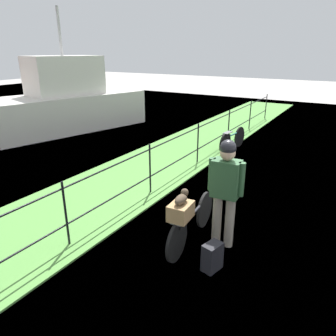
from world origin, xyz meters
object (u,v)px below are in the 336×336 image
at_px(wooden_crate, 181,211).
at_px(terrier_dog, 182,198).
at_px(bicycle_main, 191,223).
at_px(bicycle_parked, 232,140).
at_px(backpack_on_paving, 212,257).
at_px(moored_boat_near, 67,103).
at_px(cyclist_person, 226,185).

height_order(wooden_crate, terrier_dog, terrier_dog).
xyz_separation_m(bicycle_main, wooden_crate, (-0.39, -0.02, 0.40)).
xyz_separation_m(bicycle_main, bicycle_parked, (4.99, 1.17, 0.01)).
relative_size(backpack_on_paving, bicycle_parked, 0.25).
relative_size(terrier_dog, moored_boat_near, 0.05).
bearing_deg(terrier_dog, wooden_crate, -176.55).
relative_size(wooden_crate, terrier_dog, 1.17).
xyz_separation_m(backpack_on_paving, bicycle_parked, (5.44, 1.72, 0.13)).
bearing_deg(backpack_on_paving, wooden_crate, 98.44).
bearing_deg(bicycle_parked, bicycle_main, -166.80).
bearing_deg(wooden_crate, bicycle_main, 3.45).
height_order(bicycle_main, wooden_crate, wooden_crate).
distance_m(wooden_crate, backpack_on_paving, 0.75).
distance_m(bicycle_parked, moored_boat_near, 6.36).
distance_m(bicycle_main, backpack_on_paving, 0.72).
bearing_deg(moored_boat_near, cyclist_person, -118.20).
height_order(terrier_dog, moored_boat_near, moored_boat_near).
bearing_deg(moored_boat_near, backpack_on_paving, -121.35).
height_order(bicycle_main, bicycle_parked, bicycle_parked).
relative_size(bicycle_main, moored_boat_near, 0.28).
bearing_deg(moored_boat_near, bicycle_main, -120.72).
bearing_deg(cyclist_person, wooden_crate, 145.03).
height_order(cyclist_person, moored_boat_near, moored_boat_near).
relative_size(bicycle_parked, moored_boat_near, 0.26).
height_order(wooden_crate, cyclist_person, cyclist_person).
bearing_deg(terrier_dog, bicycle_main, 3.45).
relative_size(cyclist_person, backpack_on_paving, 4.21).
bearing_deg(moored_boat_near, terrier_dog, -122.69).
xyz_separation_m(cyclist_person, moored_boat_near, (4.24, 7.91, -0.03)).
bearing_deg(moored_boat_near, wooden_crate, -122.82).
relative_size(cyclist_person, moored_boat_near, 0.28).
distance_m(wooden_crate, bicycle_parked, 5.53).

